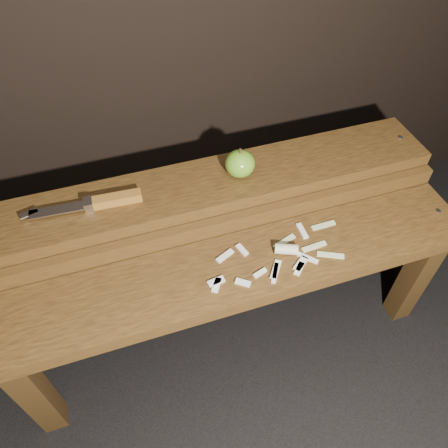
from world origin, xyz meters
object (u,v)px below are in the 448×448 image
object	(u,v)px
bench_front_tier	(239,285)
bench_rear_tier	(212,205)
knife	(102,202)
apple	(240,164)

from	to	relation	value
bench_front_tier	bench_rear_tier	size ratio (longest dim) A/B	1.00
bench_rear_tier	knife	bearing A→B (deg)	179.56
bench_rear_tier	knife	xyz separation A→B (m)	(-0.27, 0.00, 0.10)
apple	knife	distance (m)	0.35
bench_rear_tier	knife	distance (m)	0.29
bench_front_tier	apple	bearing A→B (deg)	71.18
bench_front_tier	knife	xyz separation A→B (m)	(-0.27, 0.23, 0.16)
bench_front_tier	apple	distance (m)	0.30
bench_front_tier	knife	distance (m)	0.39
knife	apple	bearing A→B (deg)	0.36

